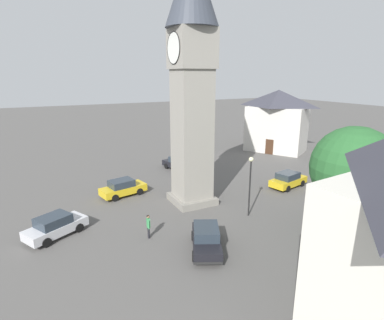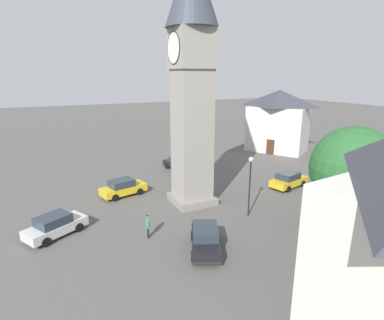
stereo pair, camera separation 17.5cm
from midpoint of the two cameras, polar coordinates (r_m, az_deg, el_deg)
ground_plane at (r=27.59m, az=-0.18°, el=-7.66°), size 200.00×200.00×0.00m
clock_tower at (r=25.43m, az=-0.21°, el=17.76°), size 4.14×4.14×20.30m
car_blue_kerb at (r=32.25m, az=17.05°, el=-3.47°), size 2.55×4.40×1.53m
car_silver_kerb at (r=29.41m, az=-12.72°, el=-4.98°), size 2.53×4.39×1.53m
car_red_corner at (r=23.79m, az=-23.93°, el=-10.98°), size 3.45×4.43×1.53m
car_white_side at (r=20.33m, az=2.37°, el=-14.19°), size 4.45×3.32×1.53m
car_black_far at (r=36.47m, az=-2.66°, el=-0.63°), size 4.42×2.65×1.53m
pedestrian at (r=21.72m, az=-8.23°, el=-11.56°), size 0.55×0.29×1.69m
tree at (r=23.31m, az=27.21°, el=-1.26°), size 5.56×5.56×7.59m
building_terrace_right at (r=46.74m, az=15.18°, el=7.03°), size 9.90×8.92×8.76m
lamp_post at (r=24.28m, az=10.42°, el=-3.04°), size 0.36×0.36×4.80m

